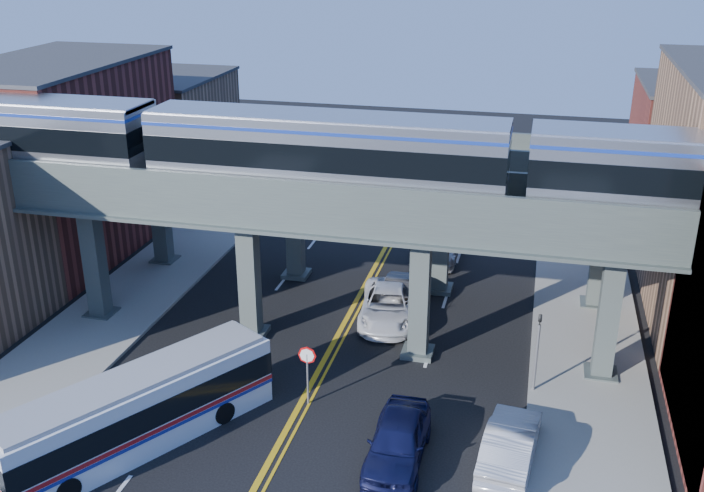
{
  "coord_description": "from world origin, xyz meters",
  "views": [
    {
      "loc": [
        8.53,
        -23.04,
        18.04
      ],
      "look_at": [
        0.91,
        8.01,
        5.03
      ],
      "focal_mm": 40.0,
      "sensor_mm": 36.0,
      "label": 1
    }
  ],
  "objects": [
    {
      "name": "stop_sign",
      "position": [
        0.3,
        3.0,
        1.76
      ],
      "size": [
        0.76,
        0.09,
        2.63
      ],
      "color": "slate",
      "rests_on": "ground"
    },
    {
      "name": "car_lane_d",
      "position": [
        3.42,
        19.6,
        0.81
      ],
      "size": [
        2.35,
        5.61,
        1.62
      ],
      "primitive_type": "imported",
      "rotation": [
        0.0,
        0.0,
        -0.01
      ],
      "color": "silver",
      "rests_on": "ground"
    },
    {
      "name": "car_parked_curb",
      "position": [
        8.48,
        1.01,
        0.82
      ],
      "size": [
        2.2,
        5.11,
        1.63
      ],
      "primitive_type": "imported",
      "rotation": [
        0.0,
        0.0,
        3.04
      ],
      "color": "#ACACB1",
      "rests_on": "ground"
    },
    {
      "name": "car_lane_a",
      "position": [
        4.52,
        0.23,
        0.85
      ],
      "size": [
        2.03,
        5.0,
        1.7
      ],
      "primitive_type": "imported",
      "rotation": [
        0.0,
        0.0,
        0.01
      ],
      "color": "#0E1136",
      "rests_on": "ground"
    },
    {
      "name": "ground",
      "position": [
        0.0,
        0.0,
        0.0
      ],
      "size": [
        120.0,
        120.0,
        0.0
      ],
      "primitive_type": "plane",
      "color": "black",
      "rests_on": "ground"
    },
    {
      "name": "building_west_c",
      "position": [
        -18.5,
        29.0,
        4.0
      ],
      "size": [
        8.0,
        10.0,
        8.0
      ],
      "primitive_type": "cube",
      "color": "#9F7352",
      "rests_on": "ground"
    },
    {
      "name": "sidewalk_west",
      "position": [
        -11.5,
        10.0,
        0.08
      ],
      "size": [
        5.0,
        70.0,
        0.16
      ],
      "primitive_type": "cube",
      "color": "gray",
      "rests_on": "ground"
    },
    {
      "name": "building_west_b",
      "position": [
        -18.5,
        16.0,
        5.5
      ],
      "size": [
        8.0,
        14.0,
        11.0
      ],
      "primitive_type": "cube",
      "color": "brown",
      "rests_on": "ground"
    },
    {
      "name": "transit_train",
      "position": [
        -0.24,
        8.0,
        9.28
      ],
      "size": [
        47.52,
        2.98,
        3.47
      ],
      "color": "black",
      "rests_on": "elevated_viaduct_near"
    },
    {
      "name": "elevated_viaduct_far",
      "position": [
        0.0,
        15.0,
        6.47
      ],
      "size": [
        52.0,
        3.6,
        7.4
      ],
      "color": "#475250",
      "rests_on": "ground"
    },
    {
      "name": "car_lane_c",
      "position": [
        1.99,
        11.02,
        0.79
      ],
      "size": [
        3.33,
        5.97,
        1.58
      ],
      "primitive_type": "imported",
      "rotation": [
        0.0,
        0.0,
        0.13
      ],
      "color": "white",
      "rests_on": "ground"
    },
    {
      "name": "sidewalk_east",
      "position": [
        11.5,
        10.0,
        0.08
      ],
      "size": [
        5.0,
        70.0,
        0.16
      ],
      "primitive_type": "cube",
      "color": "gray",
      "rests_on": "ground"
    },
    {
      "name": "transit_bus",
      "position": [
        -5.03,
        -1.06,
        1.43
      ],
      "size": [
        7.69,
        10.44,
        2.78
      ],
      "rotation": [
        0.0,
        0.0,
        1.02
      ],
      "color": "white",
      "rests_on": "ground"
    },
    {
      "name": "traffic_signal",
      "position": [
        9.2,
        6.0,
        2.3
      ],
      "size": [
        0.15,
        0.18,
        4.1
      ],
      "color": "slate",
      "rests_on": "ground"
    },
    {
      "name": "car_lane_b",
      "position": [
        2.33,
        12.35,
        0.75
      ],
      "size": [
        1.78,
        4.6,
        1.49
      ],
      "primitive_type": "imported",
      "rotation": [
        0.0,
        0.0,
        0.04
      ],
      "color": "#2B2B2D",
      "rests_on": "ground"
    },
    {
      "name": "building_east_c",
      "position": [
        18.5,
        29.0,
        4.5
      ],
      "size": [
        8.0,
        10.0,
        9.0
      ],
      "primitive_type": "cube",
      "color": "brown",
      "rests_on": "ground"
    },
    {
      "name": "elevated_viaduct_near",
      "position": [
        0.0,
        8.0,
        6.47
      ],
      "size": [
        52.0,
        3.6,
        7.4
      ],
      "color": "#475250",
      "rests_on": "ground"
    },
    {
      "name": "mural_panel",
      "position": [
        14.55,
        4.0,
        4.75
      ],
      "size": [
        0.1,
        9.5,
        9.5
      ],
      "primitive_type": "cube",
      "color": "teal",
      "rests_on": "ground"
    }
  ]
}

